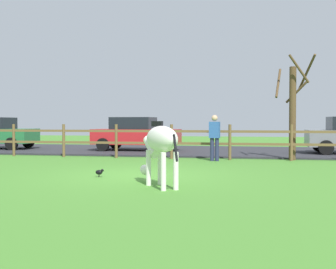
{
  "coord_description": "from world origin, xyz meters",
  "views": [
    {
      "loc": [
        2.93,
        -10.83,
        1.4
      ],
      "look_at": [
        0.5,
        1.32,
        1.03
      ],
      "focal_mm": 45.86,
      "sensor_mm": 36.0,
      "label": 1
    }
  ],
  "objects_px": {
    "bare_tree": "(293,108)",
    "visitor_near_fence": "(215,136)",
    "crow_on_grass": "(99,172)",
    "parked_car_red": "(136,134)",
    "zebra": "(160,144)"
  },
  "relations": [
    {
      "from": "visitor_near_fence",
      "to": "bare_tree",
      "type": "bearing_deg",
      "value": 18.56
    },
    {
      "from": "crow_on_grass",
      "to": "parked_car_red",
      "type": "height_order",
      "value": "parked_car_red"
    },
    {
      "from": "crow_on_grass",
      "to": "visitor_near_fence",
      "type": "bearing_deg",
      "value": 63.96
    },
    {
      "from": "crow_on_grass",
      "to": "visitor_near_fence",
      "type": "relative_size",
      "value": 0.13
    },
    {
      "from": "bare_tree",
      "to": "visitor_near_fence",
      "type": "xyz_separation_m",
      "value": [
        -2.76,
        -0.93,
        -1.0
      ]
    },
    {
      "from": "bare_tree",
      "to": "crow_on_grass",
      "type": "distance_m",
      "value": 8.11
    },
    {
      "from": "zebra",
      "to": "visitor_near_fence",
      "type": "distance_m",
      "value": 6.37
    },
    {
      "from": "bare_tree",
      "to": "visitor_near_fence",
      "type": "distance_m",
      "value": 3.08
    },
    {
      "from": "crow_on_grass",
      "to": "parked_car_red",
      "type": "xyz_separation_m",
      "value": [
        -1.62,
        9.2,
        0.72
      ]
    },
    {
      "from": "zebra",
      "to": "parked_car_red",
      "type": "distance_m",
      "value": 11.09
    },
    {
      "from": "zebra",
      "to": "crow_on_grass",
      "type": "distance_m",
      "value": 2.42
    },
    {
      "from": "bare_tree",
      "to": "crow_on_grass",
      "type": "height_order",
      "value": "bare_tree"
    },
    {
      "from": "bare_tree",
      "to": "crow_on_grass",
      "type": "relative_size",
      "value": 17.68
    },
    {
      "from": "parked_car_red",
      "to": "bare_tree",
      "type": "bearing_deg",
      "value": -25.47
    },
    {
      "from": "zebra",
      "to": "crow_on_grass",
      "type": "height_order",
      "value": "zebra"
    }
  ]
}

